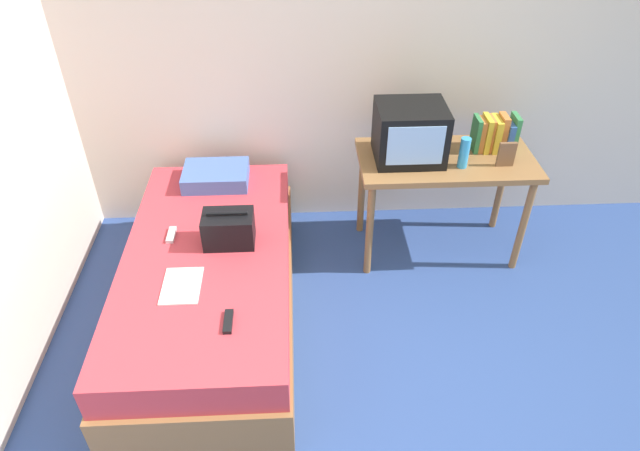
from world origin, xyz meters
TOP-DOWN VIEW (x-y plane):
  - ground_plane at (0.00, 0.00)m, footprint 8.00×8.00m
  - wall_back at (0.00, 2.00)m, footprint 5.20×0.10m
  - bed at (-0.96, 0.86)m, footprint 1.00×2.00m
  - desk at (0.59, 1.47)m, footprint 1.16×0.60m
  - tv at (0.33, 1.48)m, footprint 0.44×0.39m
  - water_bottle at (0.65, 1.34)m, footprint 0.06×0.06m
  - book_row at (0.92, 1.56)m, footprint 0.28×0.17m
  - picture_frame at (0.93, 1.34)m, footprint 0.11×0.02m
  - pillow at (-0.97, 1.62)m, footprint 0.44×0.33m
  - handbag at (-0.82, 0.95)m, footprint 0.30×0.20m
  - magazine at (-1.06, 0.57)m, footprint 0.21×0.29m
  - remote_dark at (-0.78, 0.29)m, footprint 0.04×0.16m
  - remote_silver at (-1.18, 1.02)m, footprint 0.04×0.14m

SIDE VIEW (x-z plane):
  - ground_plane at x=0.00m, z-range 0.00..0.00m
  - bed at x=-0.96m, z-range 0.00..0.52m
  - magazine at x=-1.06m, z-range 0.53..0.53m
  - remote_dark at x=-0.78m, z-range 0.53..0.55m
  - remote_silver at x=-1.18m, z-range 0.53..0.55m
  - pillow at x=-0.97m, z-range 0.53..0.63m
  - handbag at x=-0.82m, z-range 0.51..0.74m
  - desk at x=0.59m, z-range 0.28..1.05m
  - picture_frame at x=0.93m, z-range 0.77..0.94m
  - water_bottle at x=0.65m, z-range 0.77..0.97m
  - book_row at x=0.92m, z-range 0.76..1.01m
  - tv at x=0.33m, z-range 0.77..1.13m
  - wall_back at x=0.00m, z-range 0.00..2.60m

